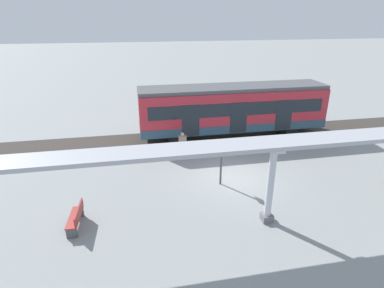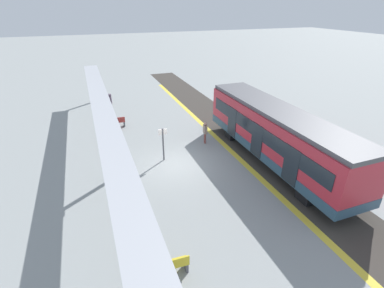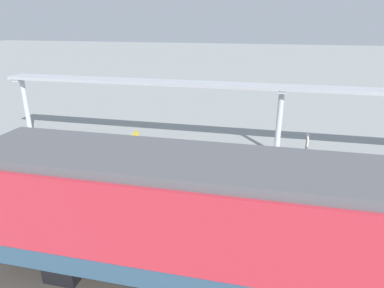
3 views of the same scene
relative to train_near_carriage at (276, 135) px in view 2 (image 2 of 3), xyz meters
The scene contains 12 objects.
ground_plane 6.36m from the train_near_carriage, 16.70° to the right, with size 176.00×176.00×0.00m, color gray.
tactile_edge_strip 3.10m from the train_near_carriage, 44.36° to the right, with size 0.39×38.17×0.01m, color gold.
trackbed 2.53m from the train_near_carriage, 90.20° to the right, with size 3.20×50.17×0.01m, color #38332D.
train_near_carriage is the anchor object (origin of this frame).
canopy_pillar_nearest 19.32m from the train_near_carriage, 60.13° to the right, with size 1.10×0.44×3.35m.
canopy_pillar_second 9.74m from the train_near_carriage, ahead, with size 1.10×0.44×3.35m.
canopy_beam 9.93m from the train_near_carriage, 11.15° to the right, with size 1.20×30.51×0.16m, color #A8AAB2.
bench_near_end 12.55m from the train_near_carriage, 46.66° to the right, with size 1.52×0.52×0.86m.
bench_mid_platform 10.39m from the train_near_carriage, 34.19° to the left, with size 1.52×0.50×0.86m.
trash_bin 17.68m from the train_near_carriage, 61.63° to the right, with size 0.48×0.48×0.93m, color #4E4151.
platform_info_sign 6.89m from the train_near_carriage, 22.06° to the right, with size 0.56×0.10×2.20m.
passenger_waiting_near_edge 4.98m from the train_near_carriage, 52.88° to the right, with size 0.26×0.48×1.58m.
Camera 2 is at (4.43, 14.56, 8.98)m, focal length 26.48 mm.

